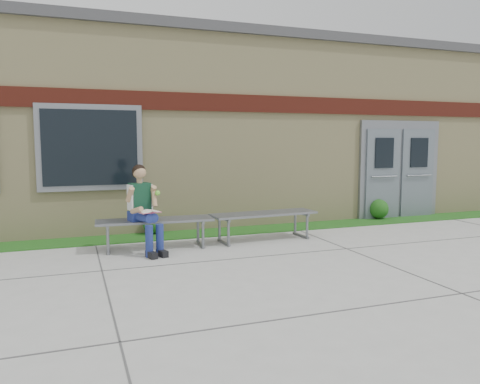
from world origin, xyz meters
name	(u,v)px	position (x,y,z in m)	size (l,w,h in m)	color
ground	(308,261)	(0.00, 0.00, 0.00)	(80.00, 80.00, 0.00)	#9E9E99
grass_strip	(248,230)	(0.00, 2.60, 0.01)	(16.00, 0.80, 0.02)	#1E5516
school_building	(203,131)	(0.00, 5.99, 2.10)	(16.20, 6.22, 4.20)	beige
bench_left	(155,226)	(-2.05, 1.64, 0.39)	(1.98, 0.66, 0.51)	slate
bench_right	(264,219)	(-0.05, 1.64, 0.40)	(2.01, 0.67, 0.51)	slate
girl	(144,206)	(-2.26, 1.43, 0.76)	(0.59, 0.88, 1.44)	navy
shrub_mid	(153,224)	(-1.89, 2.85, 0.21)	(0.38, 0.38, 0.38)	#1E5516
shrub_east	(379,209)	(3.38, 2.85, 0.25)	(0.45, 0.45, 0.45)	#1E5516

